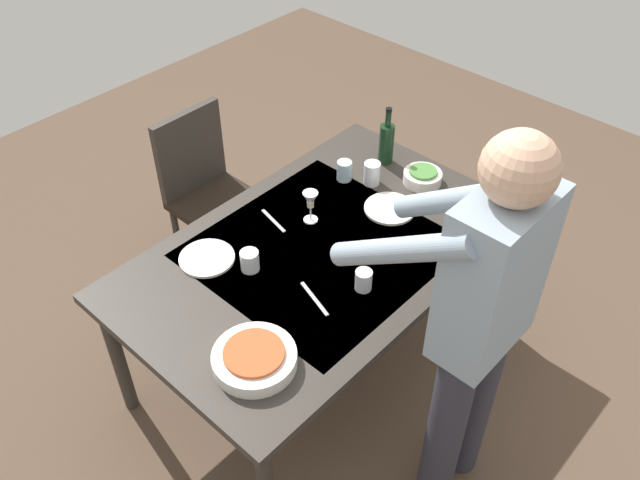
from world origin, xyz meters
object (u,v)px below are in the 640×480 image
Objects in this scene: wine_bottle at (386,142)px; water_cup_far_right at (344,171)px; water_cup_far_left at (364,280)px; dinner_plate_near at (390,208)px; water_cup_near_left at (372,173)px; wine_glass_left at (310,201)px; serving_bowl_pasta at (254,358)px; chair_near at (206,185)px; person_server at (478,320)px; dinner_plate_far at (207,258)px; side_bowl_salad at (423,176)px; dining_table at (320,260)px; water_cup_near_right at (250,261)px.

wine_bottle is 3.06× the size of water_cup_far_right.
water_cup_far_left is 0.51m from dinner_plate_near.
wine_glass_left is at bearing -3.26° from water_cup_near_left.
wine_bottle is at bearing -161.16° from serving_bowl_pasta.
chair_near is at bearing -98.19° from water_cup_far_left.
serving_bowl_pasta is (1.03, 0.49, -0.02)m from water_cup_far_right.
person_server is 0.55m from water_cup_far_left.
dinner_plate_far is at bearing -5.59° from wine_bottle.
water_cup_near_left is at bearing -122.78° from person_server.
person_server is at bearing 77.89° from wine_glass_left.
wine_glass_left is at bearing -150.71° from serving_bowl_pasta.
water_cup_near_left is 0.61× the size of side_bowl_salad.
chair_near reaches higher than water_cup_near_left.
person_server is 1.11m from water_cup_near_left.
dining_table is 7.39× the size of dinner_plate_near.
wine_bottle is at bearing 174.41° from dinner_plate_far.
side_bowl_salad is (-0.56, 0.19, -0.07)m from wine_glass_left.
dinner_plate_far is (1.04, -0.10, -0.10)m from wine_bottle.
person_server reaches higher than wine_glass_left.
dinner_plate_near and dinner_plate_far have the same top height.
water_cup_near_right and water_cup_far_left have the same top height.
water_cup_far_left is (0.05, 0.28, 0.11)m from dining_table.
serving_bowl_pasta reaches higher than dinner_plate_near.
water_cup_far_left is (0.16, 0.44, -0.06)m from wine_glass_left.
person_server is at bearing 132.42° from serving_bowl_pasta.
person_server reaches higher than chair_near.
side_bowl_salad is (-0.55, 0.95, 0.23)m from chair_near.
water_cup_near_left is 1.16m from serving_bowl_pasta.
water_cup_near_right is (0.39, 0.03, -0.06)m from wine_glass_left.
wine_glass_left is 0.84× the size of side_bowl_salad.
serving_bowl_pasta and side_bowl_salad have the same top height.
person_server reaches higher than dinner_plate_near.
water_cup_near_left reaches higher than water_cup_far_right.
chair_near is at bearing -90.64° from wine_glass_left.
person_server is 11.19× the size of wine_glass_left.
dinner_plate_near is at bearing -153.55° from water_cup_far_left.
water_cup_near_right reaches higher than side_bowl_salad.
person_server is 1.14m from dinner_plate_far.
dining_table is at bearing 155.44° from water_cup_near_right.
water_cup_far_right is (-0.44, -0.25, 0.11)m from dining_table.
chair_near is at bearing -128.19° from dinner_plate_far.
serving_bowl_pasta is at bearing 58.11° from chair_near.
chair_near is 3.03× the size of serving_bowl_pasta.
dining_table is 0.65m from serving_bowl_pasta.
wine_bottle is at bearing 128.38° from chair_near.
water_cup_near_right is 0.46m from water_cup_far_left.
person_server is at bearing 44.73° from side_bowl_salad.
water_cup_far_right reaches higher than side_bowl_salad.
water_cup_near_left is at bearing -161.20° from serving_bowl_pasta.
wine_glass_left is 0.66× the size of dinner_plate_far.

